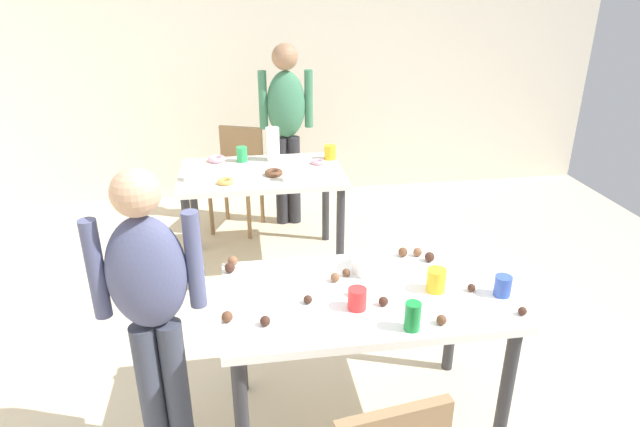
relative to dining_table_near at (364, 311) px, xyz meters
name	(u,v)px	position (x,y,z in m)	size (l,w,h in m)	color
ground_plane	(340,409)	(-0.09, 0.09, -0.65)	(6.40, 6.40, 0.00)	beige
wall_back	(279,62)	(-0.09, 3.29, 0.65)	(6.40, 0.10, 2.60)	beige
dining_table_near	(364,311)	(0.00, 0.00, 0.00)	(1.28, 0.75, 0.75)	white
dining_table_far	(262,184)	(-0.37, 1.73, 0.00)	(1.18, 0.76, 0.75)	silver
chair_far_table	(238,172)	(-0.53, 2.46, -0.15)	(0.52, 0.52, 0.87)	olive
person_girl_near	(151,300)	(-0.92, -0.06, 0.18)	(0.45, 0.22, 1.41)	#383D4C
person_adult_far	(286,120)	(-0.11, 2.46, 0.29)	(0.45, 0.21, 1.56)	#28282D
mixing_bowl	(372,263)	(0.08, 0.19, 0.14)	(0.20, 0.20, 0.08)	white
soda_can	(413,316)	(0.12, -0.30, 0.16)	(0.07, 0.07, 0.12)	#198438
fork_near	(316,322)	(-0.25, -0.20, 0.10)	(0.17, 0.02, 0.01)	silver
cup_near_0	(357,299)	(-0.06, -0.12, 0.15)	(0.08, 0.08, 0.10)	red
cup_near_1	(503,286)	(0.60, -0.12, 0.15)	(0.07, 0.07, 0.09)	#3351B2
cup_near_2	(436,280)	(0.32, -0.03, 0.15)	(0.09, 0.09, 0.11)	yellow
cake_ball_0	(230,268)	(-0.60, 0.28, 0.12)	(0.05, 0.05, 0.05)	#3D2319
cake_ball_1	(471,288)	(0.48, -0.07, 0.12)	(0.04, 0.04, 0.04)	#3D2319
cake_ball_2	(308,299)	(-0.27, -0.05, 0.12)	(0.04, 0.04, 0.04)	#3D2319
cake_ball_3	(346,273)	(-0.05, 0.15, 0.12)	(0.04, 0.04, 0.04)	brown
cake_ball_4	(383,301)	(0.05, -0.12, 0.12)	(0.04, 0.04, 0.04)	#3D2319
cake_ball_5	(403,252)	(0.27, 0.30, 0.12)	(0.05, 0.05, 0.05)	brown
cake_ball_6	(352,291)	(-0.06, -0.02, 0.12)	(0.04, 0.04, 0.04)	brown
cake_ball_7	(335,277)	(-0.12, 0.11, 0.12)	(0.04, 0.04, 0.04)	brown
cake_ball_8	(265,321)	(-0.46, -0.19, 0.12)	(0.04, 0.04, 0.04)	#3D2319
cake_ball_9	(418,252)	(0.34, 0.30, 0.12)	(0.04, 0.04, 0.04)	brown
cake_ball_10	(233,261)	(-0.59, 0.34, 0.12)	(0.05, 0.05, 0.05)	brown
cake_ball_11	(227,317)	(-0.61, -0.13, 0.12)	(0.05, 0.05, 0.05)	brown
cake_ball_12	(522,311)	(0.61, -0.28, 0.12)	(0.04, 0.04, 0.04)	#3D2319
cake_ball_13	(442,320)	(0.25, -0.29, 0.12)	(0.04, 0.04, 0.04)	brown
cake_ball_14	(430,257)	(0.38, 0.23, 0.12)	(0.05, 0.05, 0.05)	#3D2319
pitcher_far	(273,144)	(-0.26, 1.97, 0.23)	(0.10, 0.10, 0.26)	white
cup_far_0	(330,152)	(0.18, 1.93, 0.15)	(0.09, 0.09, 0.11)	yellow
cup_far_1	(288,173)	(-0.20, 1.50, 0.15)	(0.07, 0.07, 0.11)	white
cup_far_2	(189,173)	(-0.87, 1.61, 0.15)	(0.08, 0.08, 0.11)	white
cup_far_3	(242,154)	(-0.50, 1.98, 0.16)	(0.08, 0.08, 0.11)	green
donut_far_0	(225,181)	(-0.62, 1.51, 0.12)	(0.11, 0.11, 0.03)	gold
donut_far_1	(318,162)	(0.07, 1.83, 0.11)	(0.10, 0.10, 0.03)	pink
donut_far_2	(217,159)	(-0.69, 2.01, 0.12)	(0.13, 0.13, 0.04)	pink
donut_far_3	(274,173)	(-0.28, 1.63, 0.12)	(0.13, 0.13, 0.04)	brown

